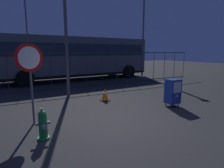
# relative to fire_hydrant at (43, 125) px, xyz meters

# --- Properties ---
(ground_plane) EXTENTS (60.00, 60.00, 0.00)m
(ground_plane) POSITION_rel_fire_hydrant_xyz_m (2.18, 0.09, -0.35)
(ground_plane) COLOR #262628
(fire_hydrant) EXTENTS (0.33, 0.32, 0.75)m
(fire_hydrant) POSITION_rel_fire_hydrant_xyz_m (0.00, 0.00, 0.00)
(fire_hydrant) COLOR #1E7238
(fire_hydrant) RESTS_ON ground_plane
(newspaper_box_primary) EXTENTS (0.48, 0.42, 1.02)m
(newspaper_box_primary) POSITION_rel_fire_hydrant_xyz_m (4.63, 0.53, 0.22)
(newspaper_box_primary) COLOR black
(newspaper_box_primary) RESTS_ON ground_plane
(stop_sign) EXTENTS (0.71, 0.31, 2.23)m
(stop_sign) POSITION_rel_fire_hydrant_xyz_m (-0.10, 1.13, 1.25)
(stop_sign) COLOR #4C4F54
(stop_sign) RESTS_ON ground_plane
(traffic_cone) EXTENTS (0.36, 0.36, 0.53)m
(traffic_cone) POSITION_rel_fire_hydrant_xyz_m (2.75, 2.43, -0.09)
(traffic_cone) COLOR black
(traffic_cone) RESTS_ON ground_plane
(fence_barrier) EXTENTS (18.03, 0.04, 2.00)m
(fence_barrier) POSITION_rel_fire_hydrant_xyz_m (2.18, 5.77, 0.67)
(fence_barrier) COLOR #2D2D33
(fence_barrier) RESTS_ON ground_plane
(bus_near) EXTENTS (10.60, 3.15, 3.00)m
(bus_near) POSITION_rel_fire_hydrant_xyz_m (3.61, 8.77, 1.36)
(bus_near) COLOR #4C5156
(bus_near) RESTS_ON ground_plane
(street_light_near_left) EXTENTS (0.32, 0.32, 7.08)m
(street_light_near_left) POSITION_rel_fire_hydrant_xyz_m (9.14, 8.34, 3.75)
(street_light_near_left) COLOR #4C4F54
(street_light_near_left) RESTS_ON ground_plane
(street_light_near_right) EXTENTS (0.32, 0.32, 7.47)m
(street_light_near_right) POSITION_rel_fire_hydrant_xyz_m (0.80, 15.50, 3.95)
(street_light_near_right) COLOR #4C4F54
(street_light_near_right) RESTS_ON ground_plane
(street_light_far_right) EXTENTS (0.32, 0.32, 7.31)m
(street_light_far_right) POSITION_rel_fire_hydrant_xyz_m (1.65, 4.09, 3.87)
(street_light_far_right) COLOR #4C4F54
(street_light_far_right) RESTS_ON ground_plane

